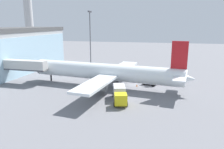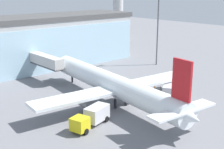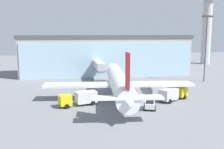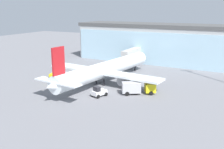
{
  "view_description": "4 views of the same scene",
  "coord_description": "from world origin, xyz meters",
  "px_view_note": "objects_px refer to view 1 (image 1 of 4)",
  "views": [
    {
      "loc": [
        -50.39,
        -5.85,
        14.44
      ],
      "look_at": [
        -1.91,
        5.08,
        2.76
      ],
      "focal_mm": 35.0,
      "sensor_mm": 36.0,
      "label": 1
    },
    {
      "loc": [
        -38.74,
        -32.24,
        20.16
      ],
      "look_at": [
        -1.4,
        7.98,
        4.68
      ],
      "focal_mm": 50.0,
      "sensor_mm": 36.0,
      "label": 2
    },
    {
      "loc": [
        -15.16,
        -48.13,
        14.08
      ],
      "look_at": [
        -4.39,
        5.67,
        5.2
      ],
      "focal_mm": 42.0,
      "sensor_mm": 36.0,
      "label": 3
    },
    {
      "loc": [
        27.05,
        -50.13,
        18.36
      ],
      "look_at": [
        -0.9,
        6.02,
        2.41
      ],
      "focal_mm": 42.0,
      "sensor_mm": 36.0,
      "label": 4
    }
  ],
  "objects_px": {
    "jet_bridge": "(22,66)",
    "airplane": "(107,72)",
    "fuel_truck": "(133,72)",
    "baggage_cart": "(128,76)",
    "catering_truck": "(120,94)",
    "safety_cone_nose": "(137,85)",
    "safety_cone_wingtip": "(116,74)",
    "control_tower": "(28,12)",
    "apron_light_mast": "(90,33)",
    "pushback_tug": "(151,81)"
  },
  "relations": [
    {
      "from": "safety_cone_nose",
      "to": "safety_cone_wingtip",
      "type": "height_order",
      "value": "same"
    },
    {
      "from": "control_tower",
      "to": "jet_bridge",
      "type": "bearing_deg",
      "value": -149.39
    },
    {
      "from": "jet_bridge",
      "to": "safety_cone_nose",
      "type": "bearing_deg",
      "value": -172.79
    },
    {
      "from": "baggage_cart",
      "to": "safety_cone_wingtip",
      "type": "relative_size",
      "value": 5.31
    },
    {
      "from": "pushback_tug",
      "to": "airplane",
      "type": "bearing_deg",
      "value": 39.71
    },
    {
      "from": "fuel_truck",
      "to": "pushback_tug",
      "type": "distance_m",
      "value": 8.55
    },
    {
      "from": "control_tower",
      "to": "apron_light_mast",
      "type": "relative_size",
      "value": 1.77
    },
    {
      "from": "fuel_truck",
      "to": "safety_cone_nose",
      "type": "distance_m",
      "value": 9.04
    },
    {
      "from": "jet_bridge",
      "to": "baggage_cart",
      "type": "relative_size",
      "value": 4.39
    },
    {
      "from": "safety_cone_nose",
      "to": "jet_bridge",
      "type": "bearing_deg",
      "value": 96.08
    },
    {
      "from": "apron_light_mast",
      "to": "safety_cone_wingtip",
      "type": "xyz_separation_m",
      "value": [
        -16.0,
        -12.72,
        -10.81
      ]
    },
    {
      "from": "pushback_tug",
      "to": "safety_cone_wingtip",
      "type": "relative_size",
      "value": 6.57
    },
    {
      "from": "jet_bridge",
      "to": "airplane",
      "type": "relative_size",
      "value": 0.33
    },
    {
      "from": "jet_bridge",
      "to": "control_tower",
      "type": "height_order",
      "value": "control_tower"
    },
    {
      "from": "fuel_truck",
      "to": "baggage_cart",
      "type": "xyz_separation_m",
      "value": [
        -0.73,
        1.15,
        -0.97
      ]
    },
    {
      "from": "jet_bridge",
      "to": "safety_cone_wingtip",
      "type": "distance_m",
      "value": 25.06
    },
    {
      "from": "apron_light_mast",
      "to": "fuel_truck",
      "type": "xyz_separation_m",
      "value": [
        -17.72,
        -17.88,
        -9.61
      ]
    },
    {
      "from": "fuel_truck",
      "to": "safety_cone_wingtip",
      "type": "xyz_separation_m",
      "value": [
        1.71,
        5.16,
        -1.19
      ]
    },
    {
      "from": "fuel_truck",
      "to": "safety_cone_wingtip",
      "type": "distance_m",
      "value": 5.57
    },
    {
      "from": "baggage_cart",
      "to": "safety_cone_nose",
      "type": "bearing_deg",
      "value": 107.64
    },
    {
      "from": "airplane",
      "to": "fuel_truck",
      "type": "height_order",
      "value": "airplane"
    },
    {
      "from": "airplane",
      "to": "safety_cone_wingtip",
      "type": "relative_size",
      "value": 71.5
    },
    {
      "from": "jet_bridge",
      "to": "airplane",
      "type": "distance_m",
      "value": 21.33
    },
    {
      "from": "fuel_truck",
      "to": "safety_cone_wingtip",
      "type": "relative_size",
      "value": 13.48
    },
    {
      "from": "safety_cone_nose",
      "to": "safety_cone_wingtip",
      "type": "xyz_separation_m",
      "value": [
        10.42,
        7.26,
        0.0
      ]
    },
    {
      "from": "catering_truck",
      "to": "baggage_cart",
      "type": "xyz_separation_m",
      "value": [
        18.56,
        1.14,
        -0.97
      ]
    },
    {
      "from": "apron_light_mast",
      "to": "jet_bridge",
      "type": "bearing_deg",
      "value": 164.66
    },
    {
      "from": "control_tower",
      "to": "pushback_tug",
      "type": "height_order",
      "value": "control_tower"
    },
    {
      "from": "catering_truck",
      "to": "pushback_tug",
      "type": "bearing_deg",
      "value": 143.12
    },
    {
      "from": "fuel_truck",
      "to": "pushback_tug",
      "type": "height_order",
      "value": "fuel_truck"
    },
    {
      "from": "baggage_cart",
      "to": "safety_cone_wingtip",
      "type": "bearing_deg",
      "value": -35.89
    },
    {
      "from": "safety_cone_nose",
      "to": "fuel_truck",
      "type": "bearing_deg",
      "value": 13.59
    },
    {
      "from": "pushback_tug",
      "to": "safety_cone_wingtip",
      "type": "height_order",
      "value": "pushback_tug"
    },
    {
      "from": "catering_truck",
      "to": "fuel_truck",
      "type": "relative_size",
      "value": 1.03
    },
    {
      "from": "control_tower",
      "to": "fuel_truck",
      "type": "xyz_separation_m",
      "value": [
        -41.44,
        -57.38,
        -18.58
      ]
    },
    {
      "from": "control_tower",
      "to": "baggage_cart",
      "type": "bearing_deg",
      "value": -126.87
    },
    {
      "from": "baggage_cart",
      "to": "safety_cone_nose",
      "type": "relative_size",
      "value": 5.31
    },
    {
      "from": "baggage_cart",
      "to": "safety_cone_wingtip",
      "type": "distance_m",
      "value": 4.7
    },
    {
      "from": "safety_cone_wingtip",
      "to": "airplane",
      "type": "bearing_deg",
      "value": -177.67
    },
    {
      "from": "jet_bridge",
      "to": "safety_cone_nose",
      "type": "distance_m",
      "value": 28.5
    },
    {
      "from": "control_tower",
      "to": "apron_light_mast",
      "type": "distance_m",
      "value": 46.94
    },
    {
      "from": "airplane",
      "to": "safety_cone_nose",
      "type": "relative_size",
      "value": 71.5
    },
    {
      "from": "baggage_cart",
      "to": "safety_cone_nose",
      "type": "height_order",
      "value": "baggage_cart"
    },
    {
      "from": "jet_bridge",
      "to": "baggage_cart",
      "type": "bearing_deg",
      "value": -155.02
    },
    {
      "from": "fuel_truck",
      "to": "baggage_cart",
      "type": "relative_size",
      "value": 2.54
    },
    {
      "from": "control_tower",
      "to": "apron_light_mast",
      "type": "bearing_deg",
      "value": -120.99
    },
    {
      "from": "catering_truck",
      "to": "fuel_truck",
      "type": "bearing_deg",
      "value": 165.54
    },
    {
      "from": "control_tower",
      "to": "baggage_cart",
      "type": "xyz_separation_m",
      "value": [
        -42.17,
        -56.23,
        -19.55
      ]
    },
    {
      "from": "control_tower",
      "to": "fuel_truck",
      "type": "bearing_deg",
      "value": -125.84
    },
    {
      "from": "jet_bridge",
      "to": "control_tower",
      "type": "xyz_separation_m",
      "value": [
        53.13,
        31.43,
        15.71
      ]
    }
  ]
}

